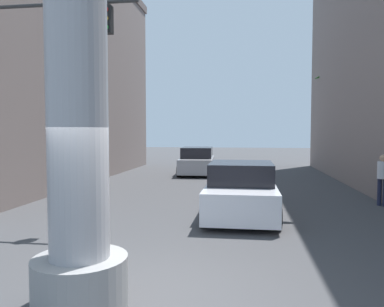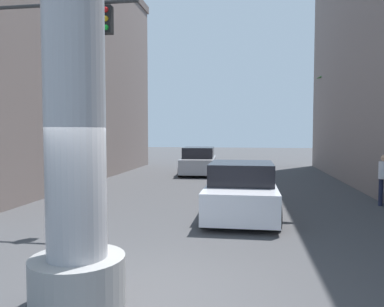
% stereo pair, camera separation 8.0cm
% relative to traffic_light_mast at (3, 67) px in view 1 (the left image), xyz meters
% --- Properties ---
extents(ground_plane, '(87.28, 87.28, 0.00)m').
position_rel_traffic_light_mast_xyz_m(ground_plane, '(5.02, 5.89, -4.17)').
color(ground_plane, '#424244').
extents(building_left, '(8.04, 19.25, 11.61)m').
position_rel_traffic_light_mast_xyz_m(building_left, '(-4.80, 8.35, 1.65)').
color(building_left, slate).
rests_on(building_left, ground).
extents(traffic_light_mast, '(5.55, 0.32, 5.85)m').
position_rel_traffic_light_mast_xyz_m(traffic_light_mast, '(0.00, 0.00, 0.00)').
color(traffic_light_mast, '#333333').
rests_on(traffic_light_mast, ground).
extents(car_lead, '(2.06, 4.94, 1.56)m').
position_rel_traffic_light_mast_xyz_m(car_lead, '(6.34, 1.81, -3.46)').
color(car_lead, black).
rests_on(car_lead, ground).
extents(car_far, '(2.17, 4.41, 1.56)m').
position_rel_traffic_light_mast_xyz_m(car_far, '(3.71, 12.06, -3.43)').
color(car_far, black).
rests_on(car_far, ground).
extents(palm_tree_far_right, '(2.80, 2.79, 6.41)m').
position_rel_traffic_light_mast_xyz_m(palm_tree_far_right, '(12.00, 15.28, -0.10)').
color(palm_tree_far_right, brown).
rests_on(palm_tree_far_right, ground).
extents(palm_tree_mid_left, '(2.45, 2.59, 7.80)m').
position_rel_traffic_light_mast_xyz_m(palm_tree_mid_left, '(-2.28, 5.17, 0.38)').
color(palm_tree_mid_left, brown).
rests_on(palm_tree_mid_left, ground).
extents(pedestrian_mid_right, '(0.47, 0.47, 1.69)m').
position_rel_traffic_light_mast_xyz_m(pedestrian_mid_right, '(10.93, 3.65, -3.17)').
color(pedestrian_mid_right, '#1E233F').
rests_on(pedestrian_mid_right, ground).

